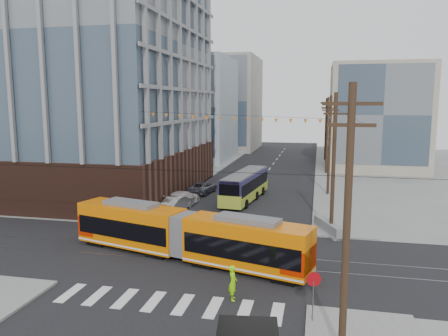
{
  "coord_description": "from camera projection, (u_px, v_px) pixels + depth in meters",
  "views": [
    {
      "loc": [
        7.31,
        -23.11,
        10.24
      ],
      "look_at": [
        0.07,
        10.22,
        5.11
      ],
      "focal_mm": 35.0,
      "sensor_mm": 36.0,
      "label": 1
    }
  ],
  "objects": [
    {
      "name": "parked_car_white",
      "position": [
        182.0,
        198.0,
        43.63
      ],
      "size": [
        2.72,
        5.4,
        1.5
      ],
      "primitive_type": "imported",
      "rotation": [
        0.0,
        0.0,
        3.02
      ],
      "color": "beige",
      "rests_on": "ground"
    },
    {
      "name": "office_building",
      "position": [
        60.0,
        67.0,
        50.1
      ],
      "size": [
        30.0,
        25.0,
        28.6
      ],
      "primitive_type": "cube",
      "color": "#381E16",
      "rests_on": "ground"
    },
    {
      "name": "utility_pole_far",
      "position": [
        326.0,
        130.0,
        76.9
      ],
      "size": [
        0.3,
        0.3,
        11.0
      ],
      "primitive_type": "cylinder",
      "color": "black",
      "rests_on": "ground"
    },
    {
      "name": "bg_bldg_ne_near",
      "position": [
        377.0,
        117.0,
        67.22
      ],
      "size": [
        14.0,
        14.0,
        16.0
      ],
      "primitive_type": "cube",
      "color": "gray",
      "rests_on": "ground"
    },
    {
      "name": "bg_bldg_nw_near",
      "position": [
        180.0,
        109.0,
        77.87
      ],
      "size": [
        18.0,
        16.0,
        18.0
      ],
      "primitive_type": "cube",
      "color": "#8C99A5",
      "rests_on": "ground"
    },
    {
      "name": "jersey_barrier",
      "position": [
        328.0,
        227.0,
        34.66
      ],
      "size": [
        2.63,
        4.48,
        0.89
      ],
      "primitive_type": "cube",
      "rotation": [
        0.0,
        0.0,
        0.4
      ],
      "color": "gray",
      "rests_on": "ground"
    },
    {
      "name": "stop_sign",
      "position": [
        313.0,
        300.0,
        20.22
      ],
      "size": [
        0.86,
        0.86,
        2.37
      ],
      "primitive_type": null,
      "rotation": [
        0.0,
        0.0,
        0.22
      ],
      "color": "#9A070C",
      "rests_on": "ground"
    },
    {
      "name": "streetcar",
      "position": [
        185.0,
        235.0,
        28.66
      ],
      "size": [
        16.97,
        6.9,
        3.27
      ],
      "primitive_type": null,
      "rotation": [
        0.0,
        0.0,
        -0.28
      ],
      "color": "#D16301",
      "rests_on": "ground"
    },
    {
      "name": "bg_bldg_nw_far",
      "position": [
        221.0,
        104.0,
        96.41
      ],
      "size": [
        16.0,
        18.0,
        20.0
      ],
      "primitive_type": "cube",
      "color": "gray",
      "rests_on": "ground"
    },
    {
      "name": "bg_bldg_ne_far",
      "position": [
        374.0,
        119.0,
        86.28
      ],
      "size": [
        16.0,
        16.0,
        14.0
      ],
      "primitive_type": "cube",
      "color": "#8C99A5",
      "rests_on": "ground"
    },
    {
      "name": "pedestrian",
      "position": [
        233.0,
        283.0,
        22.74
      ],
      "size": [
        0.59,
        0.77,
        1.88
      ],
      "primitive_type": "imported",
      "rotation": [
        0.0,
        0.0,
        1.79
      ],
      "color": "#8AEB06",
      "rests_on": "ground"
    },
    {
      "name": "city_bus",
      "position": [
        245.0,
        186.0,
        46.06
      ],
      "size": [
        3.57,
        11.01,
        3.06
      ],
      "primitive_type": null,
      "rotation": [
        0.0,
        0.0,
        -0.12
      ],
      "color": "#211C43",
      "rests_on": "ground"
    },
    {
      "name": "parked_car_silver",
      "position": [
        178.0,
        203.0,
        41.81
      ],
      "size": [
        2.27,
        4.52,
        1.42
      ],
      "primitive_type": "imported",
      "rotation": [
        0.0,
        0.0,
        2.96
      ],
      "color": "#A2A2A2",
      "rests_on": "ground"
    },
    {
      "name": "utility_pole_near",
      "position": [
        347.0,
        225.0,
        16.99
      ],
      "size": [
        0.3,
        0.3,
        11.0
      ],
      "primitive_type": "cylinder",
      "color": "black",
      "rests_on": "ground"
    },
    {
      "name": "parked_car_grey",
      "position": [
        203.0,
        187.0,
        49.63
      ],
      "size": [
        2.71,
        4.99,
        1.33
      ],
      "primitive_type": "imported",
      "rotation": [
        0.0,
        0.0,
        3.03
      ],
      "color": "#43454F",
      "rests_on": "ground"
    },
    {
      "name": "ground",
      "position": [
        186.0,
        280.0,
        25.39
      ],
      "size": [
        160.0,
        160.0,
        0.0
      ],
      "primitive_type": "plane",
      "color": "slate"
    }
  ]
}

